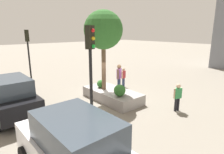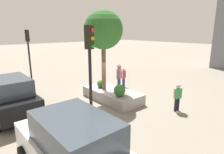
# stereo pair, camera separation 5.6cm
# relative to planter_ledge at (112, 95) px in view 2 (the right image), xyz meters

# --- Properties ---
(ground_plane) EXTENTS (120.00, 120.00, 0.00)m
(ground_plane) POSITION_rel_planter_ledge_xyz_m (0.15, 0.07, -0.33)
(ground_plane) COLOR gray
(planter_ledge) EXTENTS (4.12, 1.93, 0.67)m
(planter_ledge) POSITION_rel_planter_ledge_xyz_m (0.00, 0.00, 0.00)
(planter_ledge) COLOR gray
(planter_ledge) RESTS_ON ground
(plaza_tree) EXTENTS (2.43, 2.43, 5.08)m
(plaza_tree) POSITION_rel_planter_ledge_xyz_m (0.54, 0.25, 4.16)
(plaza_tree) COLOR brown
(plaza_tree) RESTS_ON planter_ledge
(boxwood_shrub) EXTENTS (0.53, 0.53, 0.53)m
(boxwood_shrub) POSITION_rel_planter_ledge_xyz_m (0.97, 0.18, 0.60)
(boxwood_shrub) COLOR #2D6628
(boxwood_shrub) RESTS_ON planter_ledge
(hedge_clump) EXTENTS (0.71, 0.71, 0.71)m
(hedge_clump) POSITION_rel_planter_ledge_xyz_m (-1.16, 0.39, 0.69)
(hedge_clump) COLOR #2D6628
(hedge_clump) RESTS_ON planter_ledge
(skateboard) EXTENTS (0.71, 0.71, 0.07)m
(skateboard) POSITION_rel_planter_ledge_xyz_m (-0.51, -0.16, 0.39)
(skateboard) COLOR #A51E1E
(skateboard) RESTS_ON planter_ledge
(skateboarder) EXTENTS (0.40, 0.51, 1.70)m
(skateboarder) POSITION_rel_planter_ledge_xyz_m (-0.51, -0.16, 1.39)
(skateboarder) COLOR navy
(skateboarder) RESTS_ON skateboard
(police_car) EXTENTS (4.70, 2.25, 2.17)m
(police_car) POSITION_rel_planter_ledge_xyz_m (-4.58, 5.36, 0.77)
(police_car) COLOR white
(police_car) RESTS_ON ground
(sedan_parked) EXTENTS (4.59, 2.16, 2.13)m
(sedan_parked) POSITION_rel_planter_ledge_xyz_m (1.69, 5.63, 0.75)
(sedan_parked) COLOR black
(sedan_parked) RESTS_ON ground
(traffic_light_corner) EXTENTS (0.36, 0.32, 4.55)m
(traffic_light_corner) POSITION_rel_planter_ledge_xyz_m (5.85, 3.25, 2.77)
(traffic_light_corner) COLOR black
(traffic_light_corner) RESTS_ON ground
(traffic_light_median) EXTENTS (0.37, 0.34, 4.68)m
(traffic_light_median) POSITION_rel_planter_ledge_xyz_m (-3.18, 3.76, 2.84)
(traffic_light_median) COLOR black
(traffic_light_median) RESTS_ON ground
(bystander_watching) EXTENTS (0.32, 0.52, 1.61)m
(bystander_watching) POSITION_rel_planter_ledge_xyz_m (-3.75, -1.68, 0.60)
(bystander_watching) COLOR black
(bystander_watching) RESTS_ON ground
(passerby_with_bag) EXTENTS (0.31, 0.52, 1.59)m
(passerby_with_bag) POSITION_rel_planter_ledge_xyz_m (1.63, -2.61, 0.59)
(passerby_with_bag) COLOR navy
(passerby_with_bag) RESTS_ON ground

